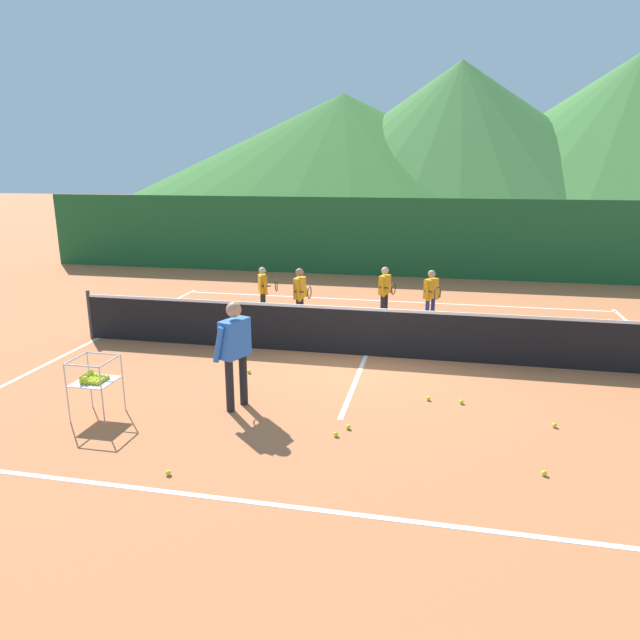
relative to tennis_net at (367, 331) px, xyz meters
name	(u,v)px	position (x,y,z in m)	size (l,w,h in m)	color
ground_plane	(366,356)	(0.00, 0.00, -0.50)	(120.00, 120.00, 0.00)	#C67042
line_baseline_near	(304,508)	(0.00, -5.31, -0.50)	(11.70, 0.08, 0.01)	white
line_baseline_far	(388,301)	(0.00, 4.80, -0.50)	(11.70, 0.08, 0.01)	white
line_sideline_west	(99,338)	(-5.85, 0.00, -0.50)	(0.08, 10.11, 0.01)	white
line_service_center	(366,355)	(0.00, 0.00, -0.50)	(0.08, 6.03, 0.01)	white
tennis_net	(367,331)	(0.00, 0.00, 0.00)	(12.08, 0.08, 1.05)	#333338
instructor	(235,345)	(-1.64, -2.88, 0.51)	(0.48, 0.83, 1.68)	black
student_0	(263,287)	(-2.86, 2.48, 0.25)	(0.59, 0.51, 1.25)	black
student_1	(300,292)	(-1.77, 1.80, 0.32)	(0.41, 0.67, 1.37)	black
student_2	(385,288)	(0.08, 2.82, 0.28)	(0.42, 0.69, 1.30)	black
student_3	(431,292)	(1.18, 2.58, 0.28)	(0.42, 0.71, 1.30)	navy
ball_cart	(94,379)	(-3.58, -3.61, 0.09)	(0.58, 0.58, 0.90)	#B7B7BC
tennis_ball_0	(336,434)	(0.03, -3.55, -0.47)	(0.07, 0.07, 0.07)	yellow
tennis_ball_1	(544,473)	(2.68, -4.05, -0.47)	(0.07, 0.07, 0.07)	yellow
tennis_ball_2	(428,399)	(1.26, -2.01, -0.47)	(0.07, 0.07, 0.07)	yellow
tennis_ball_3	(348,427)	(0.17, -3.29, -0.47)	(0.07, 0.07, 0.07)	yellow
tennis_ball_4	(461,402)	(1.77, -2.04, -0.47)	(0.07, 0.07, 0.07)	yellow
tennis_ball_5	(554,425)	(3.05, -2.63, -0.47)	(0.07, 0.07, 0.07)	yellow
tennis_ball_6	(168,473)	(-1.77, -4.97, -0.47)	(0.07, 0.07, 0.07)	yellow
tennis_ball_7	(249,371)	(-1.94, -1.42, -0.47)	(0.07, 0.07, 0.07)	yellow
windscreen_fence	(399,238)	(0.00, 8.56, 0.81)	(25.73, 0.08, 2.62)	#1E5B2D
hill_0	(343,144)	(-12.34, 70.18, 6.08)	(57.06, 57.06, 13.16)	#38702D
hill_1	(459,129)	(3.13, 70.59, 7.96)	(50.13, 50.13, 16.92)	#427A38
hill_2	(636,124)	(25.03, 71.89, 8.28)	(54.37, 54.37, 17.55)	#427A38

